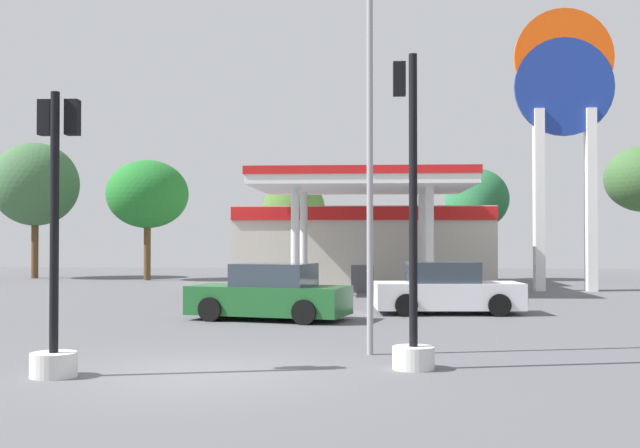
% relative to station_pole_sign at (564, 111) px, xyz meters
% --- Properties ---
extents(ground_plane, '(90.00, 90.00, 0.00)m').
position_rel_station_pole_sign_xyz_m(ground_plane, '(-10.81, -20.45, -7.44)').
color(ground_plane, '#56565B').
rests_on(ground_plane, ground).
extents(gas_station, '(12.03, 14.31, 4.79)m').
position_rel_station_pole_sign_xyz_m(gas_station, '(-8.35, 4.90, -5.29)').
color(gas_station, beige).
rests_on(gas_station, ground).
extents(station_pole_sign, '(4.09, 0.56, 11.73)m').
position_rel_station_pole_sign_xyz_m(station_pole_sign, '(0.00, 0.00, 0.00)').
color(station_pole_sign, white).
rests_on(station_pole_sign, ground).
extents(car_0, '(4.51, 2.74, 1.51)m').
position_rel_station_pole_sign_xyz_m(car_0, '(-10.75, -12.14, -6.76)').
color(car_0, black).
rests_on(car_0, ground).
extents(car_1, '(4.29, 2.11, 1.50)m').
position_rel_station_pole_sign_xyz_m(car_1, '(-5.85, -10.11, -6.76)').
color(car_1, black).
rests_on(car_1, ground).
extents(traffic_signal_0, '(0.73, 0.73, 4.50)m').
position_rel_station_pole_sign_xyz_m(traffic_signal_0, '(-13.06, -20.90, -5.97)').
color(traffic_signal_0, silver).
rests_on(traffic_signal_0, ground).
extents(traffic_signal_1, '(0.70, 0.71, 5.27)m').
position_rel_station_pole_sign_xyz_m(traffic_signal_1, '(-7.39, -19.84, -5.95)').
color(traffic_signal_1, silver).
rests_on(traffic_signal_1, ground).
extents(tree_0, '(4.68, 4.68, 7.40)m').
position_rel_station_pole_sign_xyz_m(tree_0, '(-26.27, 8.78, -2.33)').
color(tree_0, brown).
rests_on(tree_0, ground).
extents(tree_1, '(4.25, 4.25, 6.26)m').
position_rel_station_pole_sign_xyz_m(tree_1, '(-19.61, 7.26, -2.97)').
color(tree_1, brown).
rests_on(tree_1, ground).
extents(tree_2, '(3.25, 3.25, 5.35)m').
position_rel_station_pole_sign_xyz_m(tree_2, '(-12.00, 7.90, -3.79)').
color(tree_2, brown).
rests_on(tree_2, ground).
extents(tree_3, '(3.32, 3.32, 5.81)m').
position_rel_station_pole_sign_xyz_m(tree_3, '(-2.46, 8.27, -3.23)').
color(tree_3, brown).
rests_on(tree_3, ground).
extents(corner_streetlamp, '(0.24, 1.48, 7.12)m').
position_rel_station_pole_sign_xyz_m(corner_streetlamp, '(-8.09, -18.46, -3.17)').
color(corner_streetlamp, gray).
rests_on(corner_streetlamp, ground).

